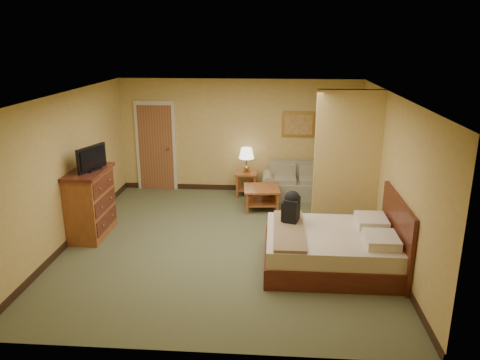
# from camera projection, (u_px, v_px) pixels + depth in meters

# --- Properties ---
(floor) EXTENTS (6.00, 6.00, 0.00)m
(floor) POSITION_uv_depth(u_px,v_px,m) (226.00, 243.00, 8.26)
(floor) COLOR #525738
(floor) RESTS_ON ground
(ceiling) EXTENTS (6.00, 6.00, 0.00)m
(ceiling) POSITION_uv_depth(u_px,v_px,m) (225.00, 95.00, 7.50)
(ceiling) COLOR white
(ceiling) RESTS_ON back_wall
(back_wall) EXTENTS (5.50, 0.02, 2.60)m
(back_wall) POSITION_uv_depth(u_px,v_px,m) (239.00, 136.00, 10.74)
(back_wall) COLOR tan
(back_wall) RESTS_ON floor
(left_wall) EXTENTS (0.02, 6.00, 2.60)m
(left_wall) POSITION_uv_depth(u_px,v_px,m) (68.00, 169.00, 8.07)
(left_wall) COLOR tan
(left_wall) RESTS_ON floor
(right_wall) EXTENTS (0.02, 6.00, 2.60)m
(right_wall) POSITION_uv_depth(u_px,v_px,m) (392.00, 176.00, 7.68)
(right_wall) COLOR tan
(right_wall) RESTS_ON floor
(partition) EXTENTS (1.20, 0.15, 2.60)m
(partition) POSITION_uv_depth(u_px,v_px,m) (347.00, 161.00, 8.61)
(partition) COLOR tan
(partition) RESTS_ON floor
(door) EXTENTS (0.94, 0.16, 2.10)m
(door) POSITION_uv_depth(u_px,v_px,m) (156.00, 147.00, 10.92)
(door) COLOR beige
(door) RESTS_ON floor
(baseboard) EXTENTS (5.50, 0.02, 0.12)m
(baseboard) POSITION_uv_depth(u_px,v_px,m) (239.00, 188.00, 11.09)
(baseboard) COLOR black
(baseboard) RESTS_ON floor
(loveseat) EXTENTS (1.56, 0.73, 0.79)m
(loveseat) POSITION_uv_depth(u_px,v_px,m) (297.00, 186.00, 10.54)
(loveseat) COLOR gray
(loveseat) RESTS_ON floor
(side_table) EXTENTS (0.49, 0.49, 0.54)m
(side_table) POSITION_uv_depth(u_px,v_px,m) (246.00, 180.00, 10.67)
(side_table) COLOR brown
(side_table) RESTS_ON floor
(table_lamp) EXTENTS (0.34, 0.34, 0.57)m
(table_lamp) POSITION_uv_depth(u_px,v_px,m) (247.00, 154.00, 10.48)
(table_lamp) COLOR #A5763C
(table_lamp) RESTS_ON side_table
(coffee_table) EXTENTS (0.79, 0.79, 0.47)m
(coffee_table) POSITION_uv_depth(u_px,v_px,m) (261.00, 194.00, 9.81)
(coffee_table) COLOR brown
(coffee_table) RESTS_ON floor
(wall_picture) EXTENTS (0.74, 0.04, 0.58)m
(wall_picture) POSITION_uv_depth(u_px,v_px,m) (298.00, 124.00, 10.53)
(wall_picture) COLOR #B78E3F
(wall_picture) RESTS_ON back_wall
(dresser) EXTENTS (0.61, 1.16, 1.24)m
(dresser) POSITION_uv_depth(u_px,v_px,m) (91.00, 203.00, 8.42)
(dresser) COLOR brown
(dresser) RESTS_ON floor
(tv) EXTENTS (0.27, 0.70, 0.44)m
(tv) POSITION_uv_depth(u_px,v_px,m) (92.00, 159.00, 8.17)
(tv) COLOR black
(tv) RESTS_ON dresser
(bed) EXTENTS (2.11, 1.79, 1.16)m
(bed) POSITION_uv_depth(u_px,v_px,m) (336.00, 248.00, 7.34)
(bed) COLOR #451810
(bed) RESTS_ON floor
(backpack) EXTENTS (0.29, 0.36, 0.56)m
(backpack) POSITION_uv_depth(u_px,v_px,m) (292.00, 206.00, 7.56)
(backpack) COLOR black
(backpack) RESTS_ON bed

